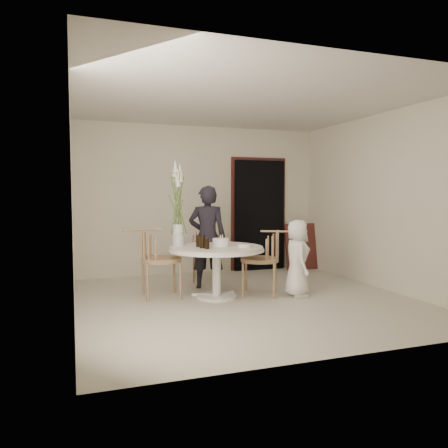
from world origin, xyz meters
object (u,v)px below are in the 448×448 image
object	(u,v)px
girl	(207,237)
boy	(297,258)
chair_right	(269,253)
chair_left	(151,253)
flower_vase	(178,205)
birthday_cake	(221,242)
chair_far	(206,247)
table	(217,255)

from	to	relation	value
girl	boy	bearing A→B (deg)	156.52
chair_right	chair_left	world-z (taller)	chair_left
flower_vase	chair_right	bearing A→B (deg)	-14.49
chair_right	birthday_cake	world-z (taller)	chair_right
boy	flower_vase	size ratio (longest dim) A/B	0.90
chair_right	birthday_cake	xyz separation A→B (m)	(-0.70, 0.10, 0.17)
chair_far	boy	world-z (taller)	boy
chair_left	girl	bearing A→B (deg)	-66.29
table	flower_vase	size ratio (longest dim) A/B	1.08
chair_far	boy	bearing A→B (deg)	-44.80
chair_right	boy	size ratio (longest dim) A/B	0.86
boy	birthday_cake	xyz separation A→B (m)	(-1.06, 0.29, 0.24)
boy	chair_left	bearing A→B (deg)	86.31
chair_left	table	bearing A→B (deg)	-107.71
chair_far	chair_right	distance (m)	1.54
chair_left	chair_far	bearing A→B (deg)	-44.71
table	chair_right	size ratio (longest dim) A/B	1.40
table	boy	size ratio (longest dim) A/B	1.21
table	girl	world-z (taller)	girl
table	girl	distance (m)	0.71
table	chair_right	world-z (taller)	chair_right
chair_left	girl	world-z (taller)	girl
chair_right	table	bearing A→B (deg)	-68.69
chair_far	boy	xyz separation A→B (m)	(0.87, -1.65, -0.01)
chair_left	flower_vase	bearing A→B (deg)	-98.27
birthday_cake	flower_vase	size ratio (longest dim) A/B	0.19
table	boy	world-z (taller)	boy
table	chair_far	size ratio (longest dim) A/B	1.54
boy	birthday_cake	distance (m)	1.12
table	chair_right	xyz separation A→B (m)	(0.77, -0.09, -0.00)
chair_left	birthday_cake	distance (m)	0.98
flower_vase	chair_far	bearing A→B (deg)	56.44
table	birthday_cake	size ratio (longest dim) A/B	5.78
birthday_cake	table	bearing A→B (deg)	-166.47
birthday_cake	flower_vase	distance (m)	0.80
girl	table	bearing A→B (deg)	102.89
chair_far	flower_vase	bearing A→B (deg)	-106.14
table	girl	xyz separation A→B (m)	(0.07, 0.68, 0.18)
birthday_cake	flower_vase	bearing A→B (deg)	158.08
chair_far	table	bearing A→B (deg)	-83.15
table	girl	bearing A→B (deg)	84.02
chair_far	chair_right	xyz separation A→B (m)	(0.51, -1.46, 0.06)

